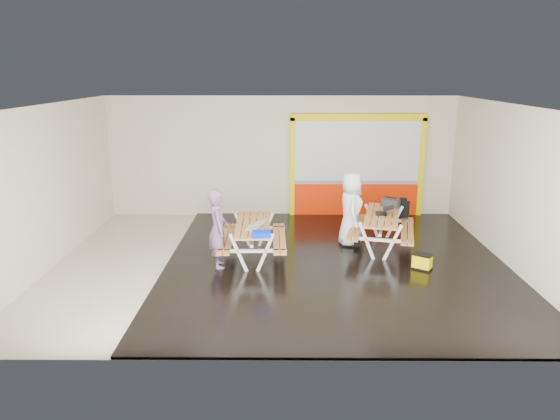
{
  "coord_description": "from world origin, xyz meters",
  "views": [
    {
      "loc": [
        0.1,
        -10.81,
        4.19
      ],
      "look_at": [
        0.0,
        0.9,
        1.0
      ],
      "focal_mm": 32.99,
      "sensor_mm": 36.0,
      "label": 1
    }
  ],
  "objects_px": {
    "picnic_table_left": "(253,232)",
    "picnic_table_right": "(382,223)",
    "toolbox": "(391,203)",
    "backpack": "(403,208)",
    "person_right": "(351,210)",
    "dark_case": "(351,241)",
    "laptop_right": "(384,211)",
    "person_left": "(218,229)",
    "laptop_left": "(255,226)",
    "blue_pouch": "(261,234)",
    "fluke_bag": "(422,262)"
  },
  "relations": [
    {
      "from": "dark_case",
      "to": "fluke_bag",
      "type": "xyz_separation_m",
      "value": [
        1.32,
        -1.59,
        0.08
      ]
    },
    {
      "from": "dark_case",
      "to": "laptop_left",
      "type": "bearing_deg",
      "value": -150.8
    },
    {
      "from": "picnic_table_left",
      "to": "backpack",
      "type": "bearing_deg",
      "value": 23.71
    },
    {
      "from": "person_right",
      "to": "dark_case",
      "type": "height_order",
      "value": "person_right"
    },
    {
      "from": "person_left",
      "to": "blue_pouch",
      "type": "relative_size",
      "value": 4.64
    },
    {
      "from": "picnic_table_right",
      "to": "blue_pouch",
      "type": "relative_size",
      "value": 6.57
    },
    {
      "from": "picnic_table_right",
      "to": "dark_case",
      "type": "height_order",
      "value": "picnic_table_right"
    },
    {
      "from": "picnic_table_right",
      "to": "person_left",
      "type": "distance_m",
      "value": 3.97
    },
    {
      "from": "laptop_right",
      "to": "dark_case",
      "type": "bearing_deg",
      "value": 170.91
    },
    {
      "from": "picnic_table_right",
      "to": "backpack",
      "type": "distance_m",
      "value": 1.15
    },
    {
      "from": "laptop_right",
      "to": "fluke_bag",
      "type": "height_order",
      "value": "laptop_right"
    },
    {
      "from": "picnic_table_left",
      "to": "dark_case",
      "type": "relative_size",
      "value": 4.93
    },
    {
      "from": "picnic_table_right",
      "to": "dark_case",
      "type": "relative_size",
      "value": 5.55
    },
    {
      "from": "picnic_table_left",
      "to": "blue_pouch",
      "type": "height_order",
      "value": "blue_pouch"
    },
    {
      "from": "backpack",
      "to": "toolbox",
      "type": "bearing_deg",
      "value": -153.53
    },
    {
      "from": "backpack",
      "to": "picnic_table_left",
      "type": "bearing_deg",
      "value": -156.29
    },
    {
      "from": "person_left",
      "to": "laptop_left",
      "type": "height_order",
      "value": "person_left"
    },
    {
      "from": "person_left",
      "to": "fluke_bag",
      "type": "relative_size",
      "value": 3.68
    },
    {
      "from": "toolbox",
      "to": "backpack",
      "type": "xyz_separation_m",
      "value": [
        0.35,
        0.17,
        -0.17
      ]
    },
    {
      "from": "laptop_right",
      "to": "person_left",
      "type": "bearing_deg",
      "value": -160.97
    },
    {
      "from": "toolbox",
      "to": "backpack",
      "type": "distance_m",
      "value": 0.43
    },
    {
      "from": "person_right",
      "to": "backpack",
      "type": "bearing_deg",
      "value": -64.15
    },
    {
      "from": "picnic_table_left",
      "to": "person_right",
      "type": "height_order",
      "value": "person_right"
    },
    {
      "from": "picnic_table_left",
      "to": "toolbox",
      "type": "relative_size",
      "value": 4.6
    },
    {
      "from": "person_right",
      "to": "toolbox",
      "type": "xyz_separation_m",
      "value": [
        1.05,
        0.46,
        0.05
      ]
    },
    {
      "from": "picnic_table_left",
      "to": "dark_case",
      "type": "bearing_deg",
      "value": 21.15
    },
    {
      "from": "picnic_table_left",
      "to": "picnic_table_right",
      "type": "distance_m",
      "value": 3.13
    },
    {
      "from": "picnic_table_left",
      "to": "backpack",
      "type": "relative_size",
      "value": 4.47
    },
    {
      "from": "laptop_right",
      "to": "dark_case",
      "type": "height_order",
      "value": "laptop_right"
    },
    {
      "from": "picnic_table_left",
      "to": "picnic_table_right",
      "type": "bearing_deg",
      "value": 13.43
    },
    {
      "from": "laptop_left",
      "to": "backpack",
      "type": "height_order",
      "value": "backpack"
    },
    {
      "from": "picnic_table_right",
      "to": "person_right",
      "type": "distance_m",
      "value": 0.8
    },
    {
      "from": "blue_pouch",
      "to": "laptop_right",
      "type": "bearing_deg",
      "value": 31.21
    },
    {
      "from": "person_right",
      "to": "laptop_right",
      "type": "xyz_separation_m",
      "value": [
        0.75,
        -0.21,
        0.01
      ]
    },
    {
      "from": "person_right",
      "to": "laptop_right",
      "type": "height_order",
      "value": "person_right"
    },
    {
      "from": "dark_case",
      "to": "person_left",
      "type": "bearing_deg",
      "value": -155.05
    },
    {
      "from": "toolbox",
      "to": "dark_case",
      "type": "distance_m",
      "value": 1.44
    },
    {
      "from": "laptop_left",
      "to": "fluke_bag",
      "type": "relative_size",
      "value": 0.98
    },
    {
      "from": "blue_pouch",
      "to": "fluke_bag",
      "type": "distance_m",
      "value": 3.52
    },
    {
      "from": "person_right",
      "to": "toolbox",
      "type": "distance_m",
      "value": 1.15
    },
    {
      "from": "picnic_table_right",
      "to": "dark_case",
      "type": "xyz_separation_m",
      "value": [
        -0.69,
        0.18,
        -0.53
      ]
    },
    {
      "from": "picnic_table_left",
      "to": "laptop_left",
      "type": "relative_size",
      "value": 4.71
    },
    {
      "from": "backpack",
      "to": "dark_case",
      "type": "distance_m",
      "value": 1.7
    },
    {
      "from": "picnic_table_left",
      "to": "dark_case",
      "type": "distance_m",
      "value": 2.57
    },
    {
      "from": "person_left",
      "to": "laptop_right",
      "type": "distance_m",
      "value": 4.03
    },
    {
      "from": "person_right",
      "to": "dark_case",
      "type": "xyz_separation_m",
      "value": [
        0.02,
        -0.1,
        -0.78
      ]
    },
    {
      "from": "picnic_table_left",
      "to": "backpack",
      "type": "height_order",
      "value": "backpack"
    },
    {
      "from": "dark_case",
      "to": "laptop_right",
      "type": "bearing_deg",
      "value": -9.09
    },
    {
      "from": "laptop_right",
      "to": "backpack",
      "type": "relative_size",
      "value": 0.97
    },
    {
      "from": "person_left",
      "to": "picnic_table_left",
      "type": "bearing_deg",
      "value": -66.36
    }
  ]
}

